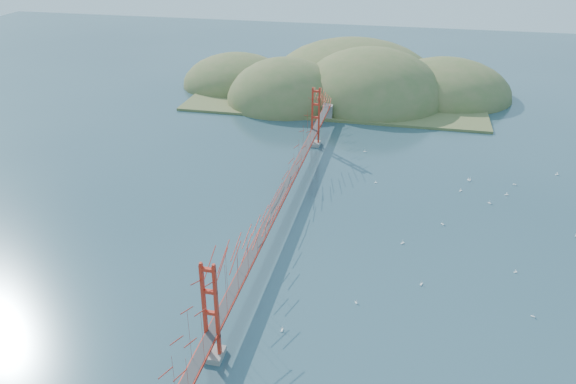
% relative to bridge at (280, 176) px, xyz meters
% --- Properties ---
extents(ground, '(320.00, 320.00, 0.00)m').
position_rel_bridge_xyz_m(ground, '(0.00, -0.18, -7.01)').
color(ground, '#2A4754').
rests_on(ground, ground).
extents(bridge, '(2.20, 94.40, 12.00)m').
position_rel_bridge_xyz_m(bridge, '(0.00, 0.00, 0.00)').
color(bridge, gray).
rests_on(bridge, ground).
extents(far_headlands, '(84.00, 58.00, 25.00)m').
position_rel_bridge_xyz_m(far_headlands, '(2.21, 68.33, -7.01)').
color(far_headlands, olive).
rests_on(far_headlands, ground).
extents(sailboat_8, '(0.61, 0.59, 0.68)m').
position_rel_bridge_xyz_m(sailboat_8, '(43.93, 25.43, -6.86)').
color(sailboat_8, white).
rests_on(sailboat_8, ground).
extents(sailboat_12, '(0.59, 0.54, 0.67)m').
position_rel_bridge_xyz_m(sailboat_12, '(9.95, 28.68, -6.86)').
color(sailboat_12, white).
rests_on(sailboat_12, ground).
extents(sailboat_9, '(0.58, 0.58, 0.64)m').
position_rel_bridge_xyz_m(sailboat_9, '(42.52, 4.10, -6.86)').
color(sailboat_9, white).
rests_on(sailboat_9, ground).
extents(sailboat_14, '(0.68, 0.68, 0.71)m').
position_rel_bridge_xyz_m(sailboat_14, '(18.34, -3.37, -6.85)').
color(sailboat_14, white).
rests_on(sailboat_14, ground).
extents(sailboat_6, '(0.51, 0.51, 0.56)m').
position_rel_bridge_xyz_m(sailboat_6, '(13.48, -18.02, -6.87)').
color(sailboat_6, white).
rests_on(sailboat_6, ground).
extents(sailboat_10, '(0.48, 0.59, 0.69)m').
position_rel_bridge_xyz_m(sailboat_10, '(6.00, -24.65, -6.86)').
color(sailboat_10, white).
rests_on(sailboat_10, ground).
extents(sailboat_15, '(0.49, 0.57, 0.66)m').
position_rel_bridge_xyz_m(sailboat_15, '(28.60, 19.84, -6.86)').
color(sailboat_15, white).
rests_on(sailboat_15, ground).
extents(sailboat_17, '(0.61, 0.61, 0.67)m').
position_rel_bridge_xyz_m(sailboat_17, '(36.15, 19.67, -6.86)').
color(sailboat_17, white).
rests_on(sailboat_17, ground).
extents(sailboat_2, '(0.50, 0.49, 0.57)m').
position_rel_bridge_xyz_m(sailboat_2, '(33.57, -16.11, -6.87)').
color(sailboat_2, white).
rests_on(sailboat_2, ground).
extents(sailboat_13, '(0.52, 0.52, 0.56)m').
position_rel_bridge_xyz_m(sailboat_13, '(32.80, -7.31, -6.87)').
color(sailboat_13, white).
rests_on(sailboat_13, ground).
extents(sailboat_0, '(0.61, 0.61, 0.68)m').
position_rel_bridge_xyz_m(sailboat_0, '(21.00, -12.62, -6.86)').
color(sailboat_0, white).
rests_on(sailboat_0, ground).
extents(sailboat_3, '(0.50, 0.50, 0.56)m').
position_rel_bridge_xyz_m(sailboat_3, '(13.11, 15.26, -6.87)').
color(sailboat_3, white).
rests_on(sailboat_3, ground).
extents(sailboat_4, '(0.66, 0.66, 0.70)m').
position_rel_bridge_xyz_m(sailboat_4, '(27.08, 15.19, -6.86)').
color(sailboat_4, white).
rests_on(sailboat_4, ground).
extents(sailboat_7, '(0.58, 0.53, 0.66)m').
position_rel_bridge_xyz_m(sailboat_7, '(34.34, 15.34, -6.86)').
color(sailboat_7, white).
rests_on(sailboat_7, ground).
extents(sailboat_1, '(0.70, 0.70, 0.74)m').
position_rel_bridge_xyz_m(sailboat_1, '(31.36, 11.73, -6.85)').
color(sailboat_1, white).
rests_on(sailboat_1, ground).
extents(sailboat_16, '(0.63, 0.63, 0.65)m').
position_rel_bridge_xyz_m(sailboat_16, '(23.92, 3.27, -6.86)').
color(sailboat_16, white).
rests_on(sailboat_16, ground).
extents(sailboat_extra_0, '(0.58, 0.64, 0.73)m').
position_rel_bridge_xyz_m(sailboat_extra_0, '(28.87, 19.67, -6.85)').
color(sailboat_extra_0, white).
rests_on(sailboat_extra_0, ground).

